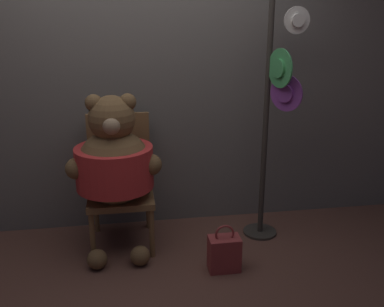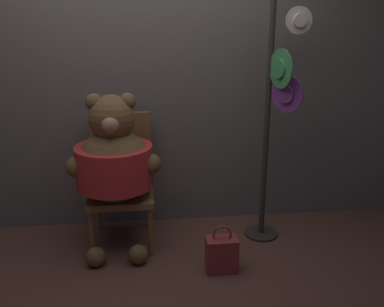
# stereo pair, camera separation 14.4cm
# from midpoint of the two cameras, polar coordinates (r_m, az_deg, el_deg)

# --- Properties ---
(ground_plane) EXTENTS (14.00, 14.00, 0.00)m
(ground_plane) POSITION_cam_midpoint_polar(r_m,az_deg,el_deg) (3.40, -7.03, -13.50)
(ground_plane) COLOR brown
(wall_back) EXTENTS (8.00, 0.10, 2.78)m
(wall_back) POSITION_cam_midpoint_polar(r_m,az_deg,el_deg) (3.58, -8.31, 11.70)
(wall_back) COLOR #66605B
(wall_back) RESTS_ON ground_plane
(chair) EXTENTS (0.50, 0.54, 1.02)m
(chair) POSITION_cam_midpoint_polar(r_m,az_deg,el_deg) (3.48, -10.71, -3.33)
(chair) COLOR brown
(chair) RESTS_ON ground_plane
(teddy_bear) EXTENTS (0.70, 0.62, 1.24)m
(teddy_bear) POSITION_cam_midpoint_polar(r_m,az_deg,el_deg) (3.23, -11.59, -1.18)
(teddy_bear) COLOR brown
(teddy_bear) RESTS_ON ground_plane
(hat_display_rack) EXTENTS (0.44, 0.42, 1.89)m
(hat_display_rack) POSITION_cam_midpoint_polar(r_m,az_deg,el_deg) (3.35, 9.67, 4.82)
(hat_display_rack) COLOR #332D28
(hat_display_rack) RESTS_ON ground_plane
(handbag_on_ground) EXTENTS (0.23, 0.14, 0.36)m
(handbag_on_ground) POSITION_cam_midpoint_polar(r_m,az_deg,el_deg) (3.17, 2.98, -13.11)
(handbag_on_ground) COLOR maroon
(handbag_on_ground) RESTS_ON ground_plane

